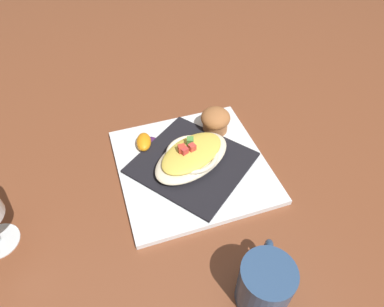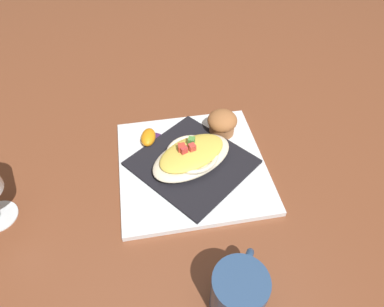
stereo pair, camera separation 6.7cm
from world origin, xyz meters
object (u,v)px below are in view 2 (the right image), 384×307
object	(u,v)px
gratin_dish	(192,155)
muffin	(222,123)
orange_garnish	(149,137)
coffee_mug	(238,294)
square_plate	(192,165)

from	to	relation	value
gratin_dish	muffin	xyz separation A→B (m)	(0.07, 0.09, 0.00)
orange_garnish	coffee_mug	world-z (taller)	coffee_mug
square_plate	gratin_dish	size ratio (longest dim) A/B	1.46
orange_garnish	gratin_dish	bearing A→B (deg)	-39.44
muffin	coffee_mug	bearing A→B (deg)	-93.37
square_plate	orange_garnish	size ratio (longest dim) A/B	5.27
square_plate	muffin	xyz separation A→B (m)	(0.07, 0.09, 0.03)
square_plate	orange_garnish	bearing A→B (deg)	140.59
muffin	coffee_mug	world-z (taller)	coffee_mug
square_plate	muffin	size ratio (longest dim) A/B	4.56
square_plate	gratin_dish	distance (m)	0.03
square_plate	coffee_mug	size ratio (longest dim) A/B	2.77
gratin_dish	orange_garnish	world-z (taller)	gratin_dish
gratin_dish	orange_garnish	size ratio (longest dim) A/B	3.61
gratin_dish	coffee_mug	size ratio (longest dim) A/B	1.90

